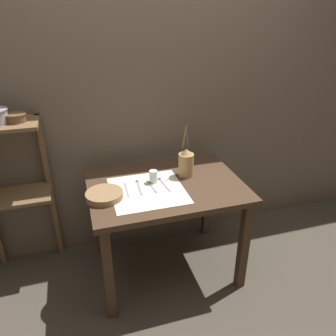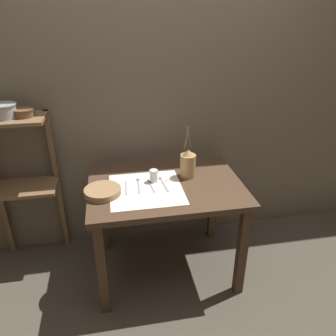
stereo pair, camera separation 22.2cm
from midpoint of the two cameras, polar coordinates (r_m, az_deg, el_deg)
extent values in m
plane|color=#473F35|center=(2.72, -2.81, -16.89)|extent=(12.00, 12.00, 0.00)
cube|color=brown|center=(2.56, -6.20, 11.24)|extent=(7.00, 0.06, 2.40)
cube|color=#422D1E|center=(2.28, -3.21, -3.29)|extent=(1.06, 0.78, 0.04)
cube|color=#422D1E|center=(2.19, -13.36, -17.71)|extent=(0.06, 0.06, 0.71)
cube|color=#422D1E|center=(2.38, 10.38, -13.33)|extent=(0.06, 0.06, 0.71)
cube|color=#422D1E|center=(2.71, -14.49, -8.25)|extent=(0.06, 0.06, 0.71)
cube|color=#422D1E|center=(2.86, 4.59, -5.41)|extent=(0.06, 0.06, 0.71)
cube|color=brown|center=(2.59, -27.26, -4.46)|extent=(0.48, 0.30, 0.02)
cube|color=brown|center=(2.70, -22.04, -3.64)|extent=(0.04, 0.04, 1.20)
cube|color=silver|center=(2.20, -6.48, -3.96)|extent=(0.48, 0.48, 0.00)
cylinder|color=#A87F4C|center=(2.34, 0.44, 0.48)|extent=(0.11, 0.11, 0.17)
cone|color=#A87F4C|center=(2.30, 0.45, 2.84)|extent=(0.08, 0.08, 0.04)
cylinder|color=#847056|center=(2.26, 0.14, 5.43)|extent=(0.05, 0.02, 0.17)
cylinder|color=#847056|center=(2.26, -0.07, 5.21)|extent=(0.02, 0.01, 0.16)
cylinder|color=#847056|center=(2.27, 0.08, 4.80)|extent=(0.01, 0.03, 0.12)
cylinder|color=#847056|center=(2.24, 0.52, 5.39)|extent=(0.05, 0.03, 0.18)
cylinder|color=#8E6B47|center=(2.15, -13.96, -4.71)|extent=(0.24, 0.24, 0.04)
cylinder|color=silver|center=(2.27, -5.37, -1.56)|extent=(0.06, 0.06, 0.09)
cube|color=#939399|center=(2.22, -10.05, -3.85)|extent=(0.02, 0.19, 0.00)
cube|color=#939399|center=(2.22, -7.84, -3.56)|extent=(0.02, 0.19, 0.00)
sphere|color=#939399|center=(2.30, -8.12, -2.36)|extent=(0.02, 0.02, 0.02)
cube|color=#939399|center=(2.23, -5.69, -3.28)|extent=(0.03, 0.19, 0.00)
cube|color=#939399|center=(2.24, -3.40, -3.06)|extent=(0.03, 0.19, 0.00)
sphere|color=#939399|center=(2.32, -4.21, -1.94)|extent=(0.02, 0.02, 0.02)
cylinder|color=brown|center=(2.36, -27.44, 7.74)|extent=(0.12, 0.12, 0.05)
cylinder|color=brown|center=(2.36, -27.55, 8.26)|extent=(0.13, 0.13, 0.01)
camera|label=1|loc=(0.11, -92.86, -1.41)|focal=35.00mm
camera|label=2|loc=(0.11, 87.14, 1.41)|focal=35.00mm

